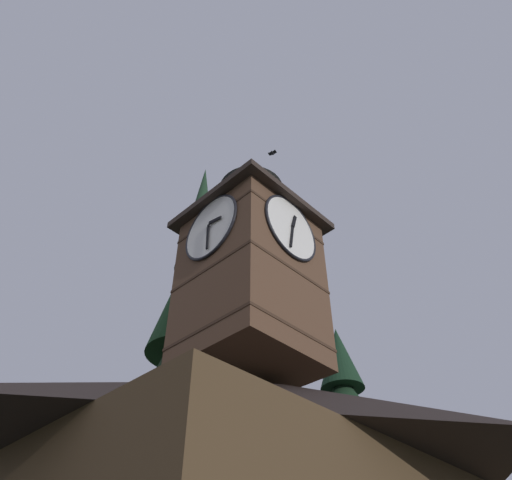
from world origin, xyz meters
name	(u,v)px	position (x,y,z in m)	size (l,w,h in m)	color
clock_tower	(251,270)	(-0.40, -0.24, 11.46)	(4.42, 4.42, 8.90)	brown
pine_tree_behind	(181,405)	(-1.53, -4.89, 8.35)	(6.07, 6.07, 21.42)	#473323
moon	(179,471)	(-17.98, -26.24, 13.48)	(2.01, 2.01, 2.01)	silver
flying_bird_high	(272,153)	(-3.75, -1.99, 22.25)	(0.32, 0.49, 0.16)	black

